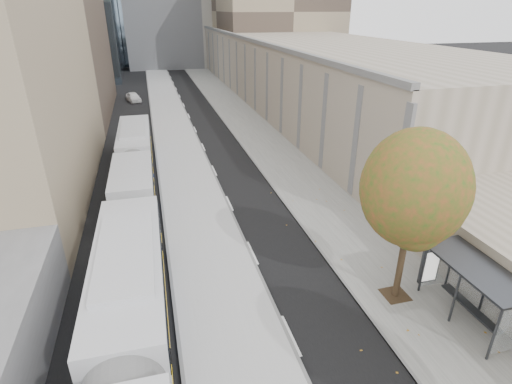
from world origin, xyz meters
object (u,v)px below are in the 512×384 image
object	(u,v)px
distant_car	(133,97)
bus_near	(126,361)
bus_far	(135,160)
bus_shelter	(480,276)

from	to	relation	value
distant_car	bus_near	bearing A→B (deg)	-104.49
bus_far	bus_shelter	bearing A→B (deg)	-54.54
bus_far	distant_car	bearing A→B (deg)	91.34
bus_near	bus_far	world-z (taller)	bus_near
bus_far	bus_near	bearing A→B (deg)	-89.89
bus_near	bus_shelter	bearing A→B (deg)	1.50
distant_car	bus_far	bearing A→B (deg)	-103.99
bus_shelter	bus_near	bearing A→B (deg)	-179.14
bus_shelter	bus_near	xyz separation A→B (m)	(-13.28, -0.20, -0.54)
bus_shelter	bus_far	xyz separation A→B (m)	(-13.19, 18.78, -0.65)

